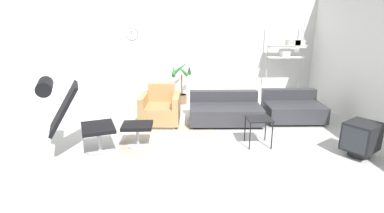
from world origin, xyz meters
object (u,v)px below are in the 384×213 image
(crt_television, at_px, (361,138))
(potted_plant, at_px, (182,84))
(lounge_chair, at_px, (69,109))
(ottoman, at_px, (137,129))
(shelf_unit, at_px, (290,48))
(couch_second, at_px, (292,109))
(couch_low, at_px, (225,111))
(side_table, at_px, (259,121))
(armchair_red, at_px, (160,109))

(crt_television, xyz_separation_m, potted_plant, (-2.75, 3.23, 0.21))
(lounge_chair, distance_m, ottoman, 1.13)
(crt_television, xyz_separation_m, shelf_unit, (0.04, 3.43, 1.07))
(ottoman, height_order, crt_television, crt_television)
(crt_television, bearing_deg, potted_plant, 5.62)
(crt_television, bearing_deg, couch_second, -22.38)
(ottoman, bearing_deg, couch_low, 34.59)
(couch_second, bearing_deg, side_table, 52.05)
(couch_second, height_order, crt_television, couch_second)
(couch_second, bearing_deg, armchair_red, 3.57)
(couch_low, relative_size, shelf_unit, 0.72)
(couch_second, relative_size, crt_television, 1.83)
(ottoman, height_order, couch_low, couch_low)
(armchair_red, relative_size, couch_low, 0.57)
(armchair_red, bearing_deg, crt_television, 155.60)
(ottoman, height_order, side_table, side_table)
(potted_plant, bearing_deg, lounge_chair, -120.79)
(couch_low, relative_size, crt_television, 2.27)
(armchair_red, height_order, side_table, armchair_red)
(side_table, bearing_deg, crt_television, -19.07)
(couch_low, height_order, shelf_unit, shelf_unit)
(armchair_red, xyz_separation_m, shelf_unit, (3.26, 1.69, 1.08))
(potted_plant, distance_m, shelf_unit, 2.92)
(side_table, height_order, shelf_unit, shelf_unit)
(armchair_red, height_order, crt_television, armchair_red)
(armchair_red, distance_m, potted_plant, 1.57)
(armchair_red, height_order, shelf_unit, shelf_unit)
(potted_plant, bearing_deg, ottoman, -106.83)
(lounge_chair, relative_size, crt_television, 1.90)
(couch_low, height_order, couch_second, same)
(ottoman, bearing_deg, side_table, -1.79)
(couch_second, bearing_deg, ottoman, 23.52)
(ottoman, bearing_deg, crt_television, -9.28)
(couch_low, bearing_deg, side_table, 109.51)
(couch_low, bearing_deg, ottoman, 36.73)
(couch_low, relative_size, side_table, 3.09)
(lounge_chair, xyz_separation_m, potted_plant, (1.77, 2.98, -0.26))
(couch_second, bearing_deg, shelf_unit, -103.05)
(ottoman, relative_size, potted_plant, 0.46)
(couch_low, distance_m, shelf_unit, 2.80)
(couch_second, distance_m, crt_television, 1.86)
(lounge_chair, relative_size, armchair_red, 1.46)
(side_table, height_order, potted_plant, potted_plant)
(couch_second, xyz_separation_m, crt_television, (0.40, -1.81, 0.07))
(couch_low, height_order, potted_plant, potted_plant)
(lounge_chair, bearing_deg, ottoman, 90.00)
(lounge_chair, relative_size, side_table, 2.59)
(armchair_red, relative_size, side_table, 1.77)
(lounge_chair, height_order, shelf_unit, shelf_unit)
(crt_television, bearing_deg, armchair_red, 26.78)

